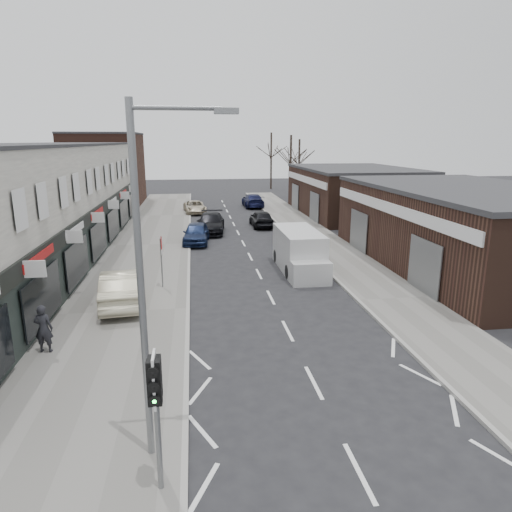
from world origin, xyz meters
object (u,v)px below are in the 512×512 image
object	(u,v)px
street_lamp	(148,269)
parked_car_right_a	(290,233)
parked_car_right_b	(261,218)
parked_car_left_b	(211,223)
traffic_light	(155,391)
white_van	(299,252)
parked_car_left_a	(196,233)
parked_car_right_c	(253,200)
warning_sign	(162,247)
pedestrian	(43,329)
sedan_on_pavement	(122,287)
parked_car_left_c	(195,207)

from	to	relation	value
street_lamp	parked_car_right_a	xyz separation A→B (m)	(7.88, 22.10, -3.84)
parked_car_right_b	parked_car_left_b	bearing A→B (deg)	23.06
street_lamp	parked_car_left_b	xyz separation A→B (m)	(2.33, 27.19, -3.84)
traffic_light	white_van	size ratio (longest dim) A/B	0.52
parked_car_left_a	parked_car_right_c	size ratio (longest dim) A/B	0.86
parked_car_right_c	white_van	bearing A→B (deg)	87.70
parked_car_left_b	street_lamp	bearing A→B (deg)	-89.48
parked_car_left_a	parked_car_right_b	distance (m)	8.19
street_lamp	white_van	distance (m)	17.10
parked_car_left_b	parked_car_right_b	xyz separation A→B (m)	(4.49, 1.99, -0.05)
parked_car_left_a	parked_car_right_c	world-z (taller)	parked_car_left_a
street_lamp	parked_car_left_b	size ratio (longest dim) A/B	1.50
traffic_light	parked_car_right_c	bearing A→B (deg)	79.97
warning_sign	pedestrian	world-z (taller)	warning_sign
parked_car_left_a	sedan_on_pavement	bearing A→B (deg)	-100.17
traffic_light	sedan_on_pavement	distance (m)	12.06
parked_car_right_a	sedan_on_pavement	bearing A→B (deg)	49.01
pedestrian	parked_car_right_b	bearing A→B (deg)	-109.10
warning_sign	traffic_light	bearing A→B (deg)	-86.90
traffic_light	street_lamp	xyz separation A→B (m)	(-0.13, 1.22, 2.20)
sedan_on_pavement	parked_car_left_b	xyz separation A→B (m)	(4.63, 16.69, -0.15)
parked_car_left_c	parked_car_left_a	bearing A→B (deg)	-95.34
sedan_on_pavement	parked_car_right_a	xyz separation A→B (m)	(10.18, 11.60, -0.14)
parked_car_right_a	parked_car_right_b	size ratio (longest dim) A/B	1.11
white_van	parked_car_right_a	xyz separation A→B (m)	(0.95, 6.87, -0.32)
street_lamp	parked_car_left_a	distance (m)	23.63
parked_car_left_b	parked_car_right_a	world-z (taller)	parked_car_right_a
parked_car_left_b	parked_car_right_c	distance (m)	15.11
parked_car_right_b	parked_car_right_c	world-z (taller)	parked_car_right_c
parked_car_left_a	parked_car_left_b	distance (m)	4.09
warning_sign	parked_car_left_c	xyz separation A→B (m)	(1.76, 24.89, -1.57)
parked_car_left_b	parked_car_left_c	distance (m)	10.57
pedestrian	sedan_on_pavement	bearing A→B (deg)	-107.02
white_van	pedestrian	distance (m)	14.58
sedan_on_pavement	parked_car_right_c	distance (m)	32.39
street_lamp	parked_car_right_c	size ratio (longest dim) A/B	1.56
parked_car_left_b	parked_car_right_b	size ratio (longest dim) A/B	1.25
street_lamp	sedan_on_pavement	size ratio (longest dim) A/B	1.64
parked_car_left_b	pedestrian	bearing A→B (deg)	-101.85
street_lamp	parked_car_left_b	world-z (taller)	street_lamp
white_van	parked_car_left_c	xyz separation A→B (m)	(-5.81, 22.46, -0.47)
warning_sign	sedan_on_pavement	world-z (taller)	warning_sign
parked_car_right_a	parked_car_right_c	size ratio (longest dim) A/B	0.92
traffic_light	street_lamp	bearing A→B (deg)	95.88
traffic_light	pedestrian	xyz separation A→B (m)	(-4.41, 7.14, -1.43)
street_lamp	parked_car_left_c	world-z (taller)	street_lamp
traffic_light	parked_car_right_c	distance (m)	43.23
white_van	parked_car_right_c	distance (m)	26.11
warning_sign	parked_car_left_a	distance (m)	10.73
parked_car_left_a	parked_car_right_b	bearing A→B (deg)	50.86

